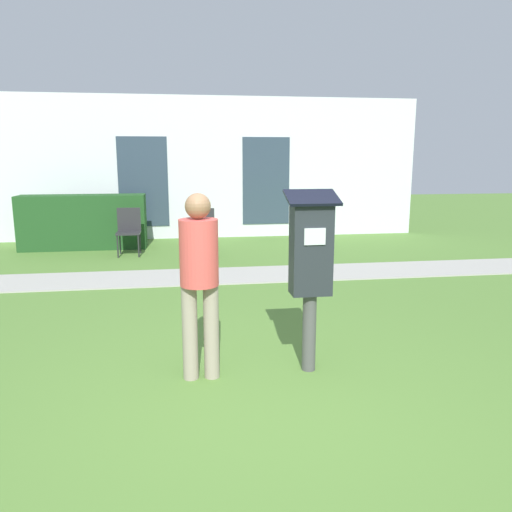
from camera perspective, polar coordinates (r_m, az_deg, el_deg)
ground_plane at (r=4.04m, az=0.50°, el=-16.25°), size 40.00×40.00×0.00m
sidewalk at (r=7.92m, az=-4.19°, el=-2.27°), size 12.00×1.10×0.02m
building_facade at (r=11.69m, az=-5.83°, el=9.94°), size 10.00×0.26×3.20m
parking_meter at (r=4.28m, az=6.28°, el=-0.21°), size 0.44×0.31×1.59m
person_standing at (r=4.14m, az=-6.50°, el=-1.86°), size 0.32×0.32×1.58m
outdoor_chair_left at (r=9.86m, az=-14.33°, el=3.17°), size 0.44×0.44×0.90m
outdoor_chair_middle at (r=9.50m, az=-6.06°, el=3.16°), size 0.44×0.44×0.90m
hedge_row at (r=10.80m, az=-19.12°, el=3.70°), size 2.50×0.60×1.10m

